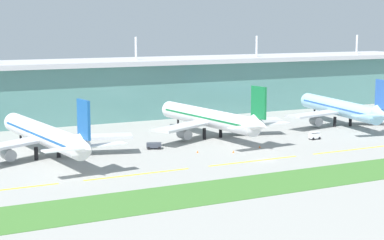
{
  "coord_description": "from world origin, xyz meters",
  "views": [
    {
      "loc": [
        -96.37,
        -142.75,
        36.56
      ],
      "look_at": [
        -4.72,
        33.75,
        7.0
      ],
      "focal_mm": 59.99,
      "sensor_mm": 36.0,
      "label": 1
    }
  ],
  "objects_px": {
    "airliner_near": "(45,135)",
    "safety_cone_nose_front": "(260,147)",
    "baggage_cart": "(315,136)",
    "pushback_tug": "(154,145)",
    "airliner_far": "(341,108)",
    "safety_cone_right_wingtip": "(233,152)",
    "airliner_middle": "(210,118)",
    "safety_cone_left_wingtip": "(198,152)"
  },
  "relations": [
    {
      "from": "airliner_near",
      "to": "safety_cone_left_wingtip",
      "type": "relative_size",
      "value": 90.91
    },
    {
      "from": "airliner_middle",
      "to": "baggage_cart",
      "type": "relative_size",
      "value": 16.56
    },
    {
      "from": "airliner_middle",
      "to": "safety_cone_nose_front",
      "type": "relative_size",
      "value": 85.52
    },
    {
      "from": "pushback_tug",
      "to": "safety_cone_left_wingtip",
      "type": "height_order",
      "value": "pushback_tug"
    },
    {
      "from": "airliner_near",
      "to": "safety_cone_nose_front",
      "type": "distance_m",
      "value": 63.0
    },
    {
      "from": "safety_cone_left_wingtip",
      "to": "safety_cone_nose_front",
      "type": "bearing_deg",
      "value": -5.53
    },
    {
      "from": "airliner_near",
      "to": "baggage_cart",
      "type": "bearing_deg",
      "value": -7.72
    },
    {
      "from": "airliner_far",
      "to": "safety_cone_nose_front",
      "type": "height_order",
      "value": "airliner_far"
    },
    {
      "from": "pushback_tug",
      "to": "safety_cone_right_wingtip",
      "type": "xyz_separation_m",
      "value": [
        18.01,
        -15.81,
        -0.75
      ]
    },
    {
      "from": "safety_cone_right_wingtip",
      "to": "safety_cone_left_wingtip",
      "type": "bearing_deg",
      "value": 153.17
    },
    {
      "from": "safety_cone_right_wingtip",
      "to": "airliner_near",
      "type": "bearing_deg",
      "value": 160.22
    },
    {
      "from": "safety_cone_left_wingtip",
      "to": "airliner_near",
      "type": "bearing_deg",
      "value": 161.92
    },
    {
      "from": "airliner_far",
      "to": "safety_cone_left_wingtip",
      "type": "relative_size",
      "value": 85.05
    },
    {
      "from": "airliner_near",
      "to": "baggage_cart",
      "type": "xyz_separation_m",
      "value": [
        84.4,
        -11.44,
        -5.19
      ]
    },
    {
      "from": "safety_cone_nose_front",
      "to": "safety_cone_right_wingtip",
      "type": "relative_size",
      "value": 1.0
    },
    {
      "from": "baggage_cart",
      "to": "safety_cone_right_wingtip",
      "type": "relative_size",
      "value": 5.16
    },
    {
      "from": "airliner_middle",
      "to": "airliner_far",
      "type": "xyz_separation_m",
      "value": [
        54.63,
        -0.03,
        -0.0
      ]
    },
    {
      "from": "pushback_tug",
      "to": "safety_cone_left_wingtip",
      "type": "bearing_deg",
      "value": -51.74
    },
    {
      "from": "airliner_near",
      "to": "airliner_middle",
      "type": "distance_m",
      "value": 56.53
    },
    {
      "from": "airliner_near",
      "to": "safety_cone_nose_front",
      "type": "relative_size",
      "value": 90.91
    },
    {
      "from": "airliner_far",
      "to": "safety_cone_left_wingtip",
      "type": "distance_m",
      "value": 73.14
    },
    {
      "from": "baggage_cart",
      "to": "pushback_tug",
      "type": "xyz_separation_m",
      "value": [
        -52.48,
        9.29,
        -0.16
      ]
    },
    {
      "from": "pushback_tug",
      "to": "safety_cone_left_wingtip",
      "type": "xyz_separation_m",
      "value": [
        8.79,
        -11.15,
        -0.75
      ]
    },
    {
      "from": "pushback_tug",
      "to": "safety_cone_right_wingtip",
      "type": "height_order",
      "value": "pushback_tug"
    },
    {
      "from": "safety_cone_left_wingtip",
      "to": "safety_cone_nose_front",
      "type": "xyz_separation_m",
      "value": [
        20.11,
        -1.95,
        0.0
      ]
    },
    {
      "from": "safety_cone_nose_front",
      "to": "safety_cone_right_wingtip",
      "type": "height_order",
      "value": "same"
    },
    {
      "from": "airliner_far",
      "to": "safety_cone_left_wingtip",
      "type": "bearing_deg",
      "value": -163.84
    },
    {
      "from": "airliner_near",
      "to": "airliner_middle",
      "type": "relative_size",
      "value": 1.06
    },
    {
      "from": "airliner_near",
      "to": "pushback_tug",
      "type": "xyz_separation_m",
      "value": [
        31.92,
        -2.15,
        -5.35
      ]
    },
    {
      "from": "airliner_far",
      "to": "pushback_tug",
      "type": "relative_size",
      "value": 11.92
    },
    {
      "from": "airliner_middle",
      "to": "airliner_far",
      "type": "bearing_deg",
      "value": -0.03
    },
    {
      "from": "airliner_near",
      "to": "airliner_far",
      "type": "height_order",
      "value": "same"
    },
    {
      "from": "baggage_cart",
      "to": "pushback_tug",
      "type": "height_order",
      "value": "baggage_cart"
    },
    {
      "from": "pushback_tug",
      "to": "airliner_near",
      "type": "bearing_deg",
      "value": 176.15
    },
    {
      "from": "airliner_far",
      "to": "safety_cone_right_wingtip",
      "type": "height_order",
      "value": "airliner_far"
    },
    {
      "from": "baggage_cart",
      "to": "safety_cone_nose_front",
      "type": "bearing_deg",
      "value": -170.84
    },
    {
      "from": "pushback_tug",
      "to": "airliner_far",
      "type": "bearing_deg",
      "value": 6.62
    },
    {
      "from": "airliner_middle",
      "to": "airliner_far",
      "type": "height_order",
      "value": "same"
    },
    {
      "from": "airliner_middle",
      "to": "safety_cone_right_wingtip",
      "type": "height_order",
      "value": "airliner_middle"
    },
    {
      "from": "airliner_far",
      "to": "safety_cone_right_wingtip",
      "type": "relative_size",
      "value": 85.05
    },
    {
      "from": "airliner_middle",
      "to": "safety_cone_nose_front",
      "type": "height_order",
      "value": "airliner_middle"
    },
    {
      "from": "safety_cone_left_wingtip",
      "to": "safety_cone_right_wingtip",
      "type": "distance_m",
      "value": 10.34
    }
  ]
}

